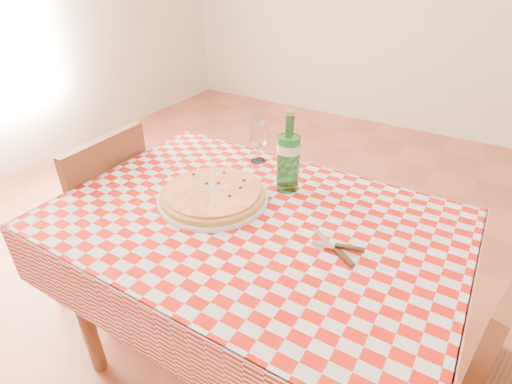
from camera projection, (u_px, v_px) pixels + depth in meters
The scene contains 7 objects.
dining_table at pixel (252, 242), 1.34m from camera, with size 1.20×0.80×0.75m.
tablecloth at pixel (252, 219), 1.29m from camera, with size 1.30×0.90×0.01m, color #A3110A.
chair_far at pixel (103, 213), 1.76m from camera, with size 0.41×0.41×0.88m.
pizza_plate at pixel (213, 194), 1.37m from camera, with size 0.38×0.38×0.05m, color #C78942, non-canonical shape.
water_bottle at pixel (289, 152), 1.37m from camera, with size 0.08×0.08×0.30m, color #175E26, non-canonical shape.
wine_glass at pixel (258, 142), 1.59m from camera, with size 0.07×0.07×0.17m, color white, non-canonical shape.
cutlery at pixel (335, 247), 1.15m from camera, with size 0.21×0.18×0.02m, color silver, non-canonical shape.
Camera 1 is at (0.56, -0.90, 1.50)m, focal length 28.00 mm.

